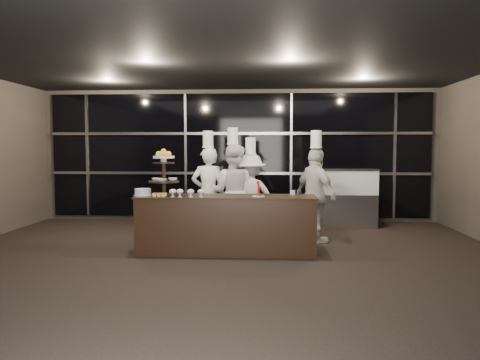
# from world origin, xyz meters

# --- Properties ---
(room) EXTENTS (10.00, 10.00, 10.00)m
(room) POSITION_xyz_m (0.00, 0.00, 1.50)
(room) COLOR black
(room) RESTS_ON ground
(window_wall) EXTENTS (8.60, 0.10, 2.80)m
(window_wall) POSITION_xyz_m (0.00, 4.94, 1.50)
(window_wall) COLOR black
(window_wall) RESTS_ON ground
(buffet_counter) EXTENTS (2.84, 0.74, 0.92)m
(buffet_counter) POSITION_xyz_m (0.02, 1.67, 0.47)
(buffet_counter) COLOR black
(buffet_counter) RESTS_ON ground
(display_stand) EXTENTS (0.48, 0.48, 0.74)m
(display_stand) POSITION_xyz_m (-0.98, 1.67, 1.34)
(display_stand) COLOR black
(display_stand) RESTS_ON buffet_counter
(compotes) EXTENTS (0.55, 0.11, 0.12)m
(compotes) POSITION_xyz_m (-0.59, 1.45, 1.00)
(compotes) COLOR silver
(compotes) RESTS_ON buffet_counter
(layer_cake) EXTENTS (0.30, 0.30, 0.11)m
(layer_cake) POSITION_xyz_m (-1.31, 1.62, 0.97)
(layer_cake) COLOR white
(layer_cake) RESTS_ON buffet_counter
(pastry_squares) EXTENTS (0.20, 0.13, 0.05)m
(pastry_squares) POSITION_xyz_m (-1.01, 1.50, 0.95)
(pastry_squares) COLOR #EFD775
(pastry_squares) RESTS_ON buffet_counter
(small_plate) EXTENTS (0.20, 0.20, 0.05)m
(small_plate) POSITION_xyz_m (0.54, 1.57, 0.94)
(small_plate) COLOR white
(small_plate) RESTS_ON buffet_counter
(chef_cup) EXTENTS (0.08, 0.08, 0.07)m
(chef_cup) POSITION_xyz_m (1.08, 1.92, 0.96)
(chef_cup) COLOR white
(chef_cup) RESTS_ON buffet_counter
(display_case) EXTENTS (1.39, 0.61, 1.24)m
(display_case) POSITION_xyz_m (2.27, 4.30, 0.69)
(display_case) COLOR #A5A5AA
(display_case) RESTS_ON ground
(chef_a) EXTENTS (0.69, 0.52, 1.99)m
(chef_a) POSITION_xyz_m (-0.41, 2.80, 0.87)
(chef_a) COLOR white
(chef_a) RESTS_ON ground
(chef_b) EXTENTS (0.95, 0.79, 2.04)m
(chef_b) POSITION_xyz_m (0.04, 2.76, 0.88)
(chef_b) COLOR white
(chef_b) RESTS_ON ground
(chef_c) EXTENTS (1.09, 0.74, 1.86)m
(chef_c) POSITION_xyz_m (0.36, 2.88, 0.79)
(chef_c) COLOR silver
(chef_c) RESTS_ON ground
(chef_d) EXTENTS (0.89, 1.04, 1.98)m
(chef_d) POSITION_xyz_m (1.52, 2.55, 0.86)
(chef_d) COLOR silver
(chef_d) RESTS_ON ground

